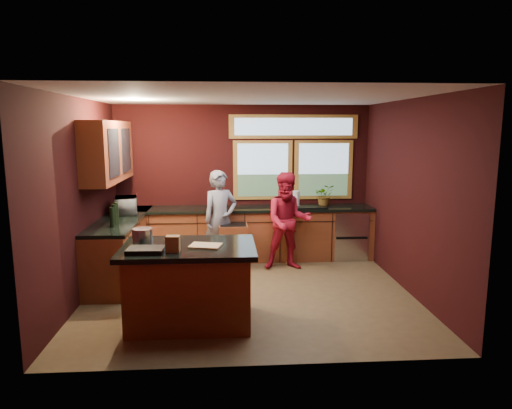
{
  "coord_description": "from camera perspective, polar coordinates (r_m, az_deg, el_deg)",
  "views": [
    {
      "loc": [
        -0.32,
        -6.13,
        2.3
      ],
      "look_at": [
        0.12,
        0.4,
        1.2
      ],
      "focal_mm": 32.0,
      "sensor_mm": 36.0,
      "label": 1
    }
  ],
  "objects": [
    {
      "name": "stock_pot",
      "position": [
        5.58,
        -13.99,
        -3.83
      ],
      "size": [
        0.24,
        0.24,
        0.18
      ],
      "primitive_type": "cylinder",
      "color": "#BBBABF",
      "rests_on": "island"
    },
    {
      "name": "person_red",
      "position": [
        7.44,
        4.04,
        -2.1
      ],
      "size": [
        0.78,
        0.61,
        1.6
      ],
      "primitive_type": "imported",
      "rotation": [
        0.0,
        0.0,
        -0.0
      ],
      "color": "#A41325",
      "rests_on": "floor"
    },
    {
      "name": "black_tray",
      "position": [
        5.19,
        -13.63,
        -5.55
      ],
      "size": [
        0.41,
        0.3,
        0.05
      ],
      "primitive_type": "cube",
      "rotation": [
        0.0,
        0.0,
        -0.04
      ],
      "color": "black",
      "rests_on": "island"
    },
    {
      "name": "back_counter",
      "position": [
        8.06,
        -0.07,
        -3.6
      ],
      "size": [
        4.5,
        0.64,
        0.93
      ],
      "color": "brown",
      "rests_on": "floor"
    },
    {
      "name": "paper_towel",
      "position": [
        8.02,
        5.04,
        0.71
      ],
      "size": [
        0.12,
        0.12,
        0.28
      ],
      "primitive_type": "cylinder",
      "color": "silver",
      "rests_on": "back_counter"
    },
    {
      "name": "potted_plant",
      "position": [
        8.16,
        8.55,
        1.15
      ],
      "size": [
        0.34,
        0.3,
        0.38
      ],
      "primitive_type": "imported",
      "color": "#999999",
      "rests_on": "back_counter"
    },
    {
      "name": "left_counter",
      "position": [
        7.4,
        -16.53,
        -5.19
      ],
      "size": [
        0.64,
        2.3,
        0.93
      ],
      "color": "brown",
      "rests_on": "floor"
    },
    {
      "name": "paper_bag",
      "position": [
        5.14,
        -10.35,
        -4.85
      ],
      "size": [
        0.16,
        0.13,
        0.18
      ],
      "primitive_type": "cube",
      "rotation": [
        0.0,
        0.0,
        -0.06
      ],
      "color": "brown",
      "rests_on": "island"
    },
    {
      "name": "cutting_board",
      "position": [
        5.32,
        -6.32,
        -5.14
      ],
      "size": [
        0.4,
        0.32,
        0.02
      ],
      "primitive_type": "cube",
      "rotation": [
        0.0,
        0.0,
        -0.22
      ],
      "color": "tan",
      "rests_on": "island"
    },
    {
      "name": "microwave",
      "position": [
        7.64,
        -15.91,
        -0.1
      ],
      "size": [
        0.42,
        0.55,
        0.27
      ],
      "primitive_type": "imported",
      "rotation": [
        0.0,
        0.0,
        1.77
      ],
      "color": "#999999",
      "rests_on": "left_counter"
    },
    {
      "name": "room_shell",
      "position": [
        6.48,
        -6.33,
        5.07
      ],
      "size": [
        4.52,
        4.02,
        2.71
      ],
      "color": "black",
      "rests_on": "ground"
    },
    {
      "name": "island",
      "position": [
        5.52,
        -8.31,
        -9.81
      ],
      "size": [
        1.55,
        1.05,
        0.95
      ],
      "color": "brown",
      "rests_on": "floor"
    },
    {
      "name": "floor",
      "position": [
        6.56,
        -0.84,
        -10.97
      ],
      "size": [
        4.5,
        4.5,
        0.0
      ],
      "primitive_type": "plane",
      "color": "brown",
      "rests_on": "ground"
    },
    {
      "name": "person_grey",
      "position": [
        7.53,
        -4.48,
        -1.88
      ],
      "size": [
        0.7,
        0.6,
        1.62
      ],
      "primitive_type": "imported",
      "rotation": [
        0.0,
        0.0,
        0.43
      ],
      "color": "slate",
      "rests_on": "floor"
    }
  ]
}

